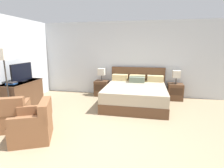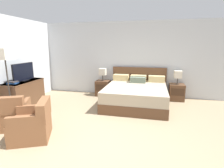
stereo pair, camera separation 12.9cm
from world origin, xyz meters
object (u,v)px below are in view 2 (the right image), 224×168
object	(u,v)px
nightstand_left	(103,88)
book_red_cover	(13,83)
nightstand_right	(177,92)
book_blue_cover	(13,82)
dresser	(24,94)
armchair_companion	(33,124)
armchair_by_window	(11,115)
bed	(136,94)
tv	(23,72)
table_lamp_right	(178,75)
table_lamp_left	(103,72)
floor_lamp	(5,59)

from	to	relation	value
nightstand_left	book_red_cover	distance (m)	2.85
nightstand_right	nightstand_left	bearing A→B (deg)	180.00
nightstand_right	book_blue_cover	size ratio (longest dim) A/B	2.71
nightstand_right	dresser	xyz separation A→B (m)	(-4.47, -1.68, 0.12)
dresser	armchair_companion	xyz separation A→B (m)	(1.46, -1.54, -0.11)
nightstand_right	armchair_by_window	bearing A→B (deg)	-142.38
bed	nightstand_right	size ratio (longest dim) A/B	3.75
nightstand_right	book_blue_cover	world-z (taller)	book_blue_cover
tv	book_red_cover	xyz separation A→B (m)	(-0.01, -0.42, -0.23)
bed	table_lamp_right	xyz separation A→B (m)	(1.27, 0.73, 0.54)
nightstand_left	armchair_by_window	xyz separation A→B (m)	(-1.25, -2.92, 0.01)
nightstand_left	book_red_cover	xyz separation A→B (m)	(-1.94, -2.02, 0.51)
tv	nightstand_right	bearing A→B (deg)	19.71
table_lamp_left	book_red_cover	size ratio (longest dim) A/B	1.91
armchair_by_window	armchair_companion	size ratio (longest dim) A/B	1.01
dresser	armchair_by_window	size ratio (longest dim) A/B	1.36
armchair_companion	book_blue_cover	bearing A→B (deg)	140.63
nightstand_left	table_lamp_right	xyz separation A→B (m)	(2.53, 0.00, 0.59)
dresser	book_red_cover	bearing A→B (deg)	-91.26
bed	dresser	distance (m)	3.34
nightstand_left	table_lamp_right	world-z (taller)	table_lamp_right
bed	book_red_cover	bearing A→B (deg)	-157.96
nightstand_left	armchair_companion	distance (m)	3.25
table_lamp_right	book_blue_cover	bearing A→B (deg)	-155.59
table_lamp_right	book_blue_cover	distance (m)	4.90
nightstand_left	armchair_by_window	distance (m)	3.17
nightstand_left	armchair_companion	bearing A→B (deg)	-98.48
book_red_cover	armchair_companion	xyz separation A→B (m)	(1.46, -1.19, -0.50)
table_lamp_left	book_red_cover	distance (m)	2.81
book_red_cover	tv	bearing A→B (deg)	88.62
tv	armchair_companion	size ratio (longest dim) A/B	0.91
nightstand_left	armchair_by_window	size ratio (longest dim) A/B	0.59
table_lamp_right	book_red_cover	size ratio (longest dim) A/B	1.91
book_red_cover	book_blue_cover	bearing A→B (deg)	0.00
nightstand_right	floor_lamp	distance (m)	5.06
dresser	armchair_companion	size ratio (longest dim) A/B	1.37
dresser	floor_lamp	xyz separation A→B (m)	(0.13, -0.65, 1.07)
armchair_by_window	floor_lamp	size ratio (longest dim) A/B	0.53
armchair_companion	tv	bearing A→B (deg)	132.00
armchair_by_window	armchair_companion	bearing A→B (deg)	-21.20
nightstand_right	tv	bearing A→B (deg)	-160.29
floor_lamp	nightstand_left	bearing A→B (deg)	52.20
dresser	floor_lamp	distance (m)	1.26
book_blue_cover	armchair_companion	bearing A→B (deg)	-39.37
table_lamp_left	armchair_by_window	distance (m)	3.23
nightstand_right	armchair_by_window	size ratio (longest dim) A/B	0.59
nightstand_right	tv	world-z (taller)	tv
table_lamp_left	book_blue_cover	xyz separation A→B (m)	(-1.93, -2.03, -0.04)
bed	table_lamp_left	world-z (taller)	bed
table_lamp_left	floor_lamp	world-z (taller)	floor_lamp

